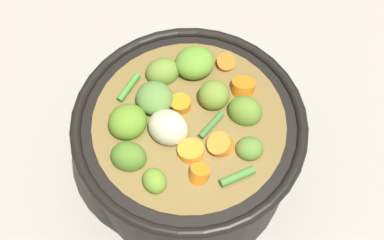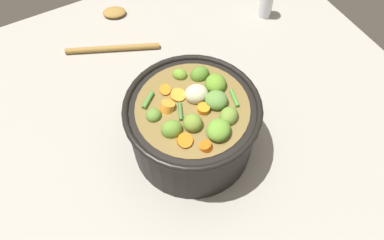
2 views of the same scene
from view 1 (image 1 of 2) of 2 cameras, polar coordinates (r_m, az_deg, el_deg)
ground_plane at (r=0.64m, az=-0.28°, el=-6.02°), size 1.10×1.10×0.00m
cooking_pot at (r=0.57m, az=-0.34°, el=-3.06°), size 0.25×0.25×0.16m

